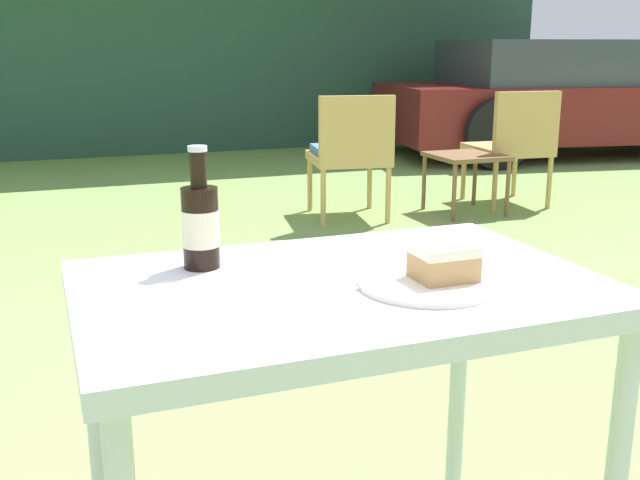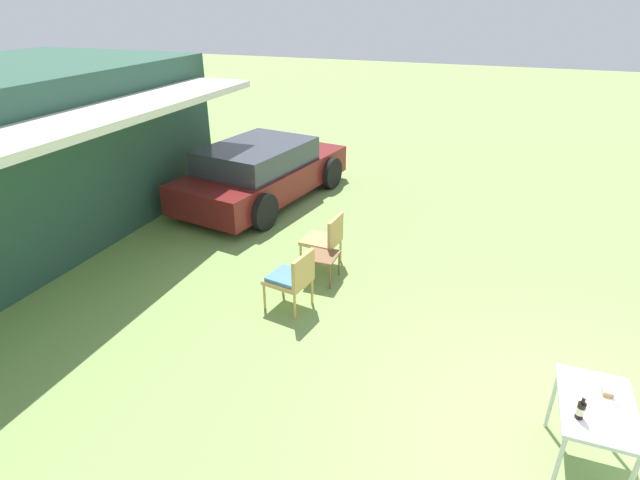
% 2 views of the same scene
% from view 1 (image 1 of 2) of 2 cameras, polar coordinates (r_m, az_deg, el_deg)
% --- Properties ---
extents(cabin_building, '(10.35, 5.44, 2.81)m').
position_cam_1_polar(cabin_building, '(10.45, -16.64, 15.39)').
color(cabin_building, '#284C3D').
rests_on(cabin_building, ground_plane).
extents(parked_car, '(4.33, 2.49, 1.22)m').
position_cam_1_polar(parked_car, '(8.77, 18.44, 10.22)').
color(parked_car, maroon).
rests_on(parked_car, ground_plane).
extents(wicker_chair_cushioned, '(0.58, 0.62, 0.85)m').
position_cam_1_polar(wicker_chair_cushioned, '(5.09, 2.31, 6.86)').
color(wicker_chair_cushioned, tan).
rests_on(wicker_chair_cushioned, ground_plane).
extents(wicker_chair_plain, '(0.54, 0.59, 0.85)m').
position_cam_1_polar(wicker_chair_plain, '(5.69, 14.54, 7.27)').
color(wicker_chair_plain, tan).
rests_on(wicker_chair_plain, ground_plane).
extents(garden_side_table, '(0.48, 0.47, 0.42)m').
position_cam_1_polar(garden_side_table, '(5.39, 11.07, 5.91)').
color(garden_side_table, brown).
rests_on(garden_side_table, ground_plane).
extents(patio_table, '(0.92, 0.61, 0.75)m').
position_cam_1_polar(patio_table, '(1.35, 1.51, -6.49)').
color(patio_table, silver).
rests_on(patio_table, ground_plane).
extents(cake_on_plate, '(0.24, 0.24, 0.07)m').
position_cam_1_polar(cake_on_plate, '(1.31, 8.77, -2.52)').
color(cake_on_plate, silver).
rests_on(cake_on_plate, patio_table).
extents(cola_bottle_near, '(0.07, 0.07, 0.23)m').
position_cam_1_polar(cola_bottle_near, '(1.40, -9.10, 1.22)').
color(cola_bottle_near, black).
rests_on(cola_bottle_near, patio_table).
extents(fork, '(0.16, 0.05, 0.01)m').
position_cam_1_polar(fork, '(1.29, 6.30, -3.56)').
color(fork, silver).
rests_on(fork, patio_table).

